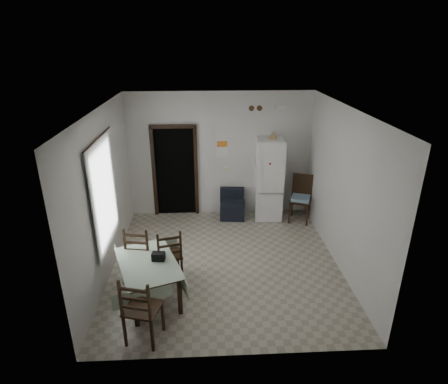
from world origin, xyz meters
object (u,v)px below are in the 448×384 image
corner_chair (301,199)px  dining_table (149,280)px  dining_chair_far_left (141,251)px  navy_seat (233,204)px  dining_chair_far_right (169,254)px  fridge (269,179)px  dining_chair_near_head (143,307)px

corner_chair → dining_table: 4.08m
dining_table → dining_chair_far_left: 0.65m
navy_seat → corner_chair: 1.57m
dining_table → dining_chair_far_right: (0.28, 0.51, 0.17)m
fridge → dining_chair_far_right: 3.22m
dining_table → dining_chair_far_left: dining_chair_far_left is taller
dining_chair_far_left → dining_chair_far_right: size_ratio=1.04×
fridge → dining_chair_near_head: (-2.36, -3.80, -0.41)m
navy_seat → dining_chair_far_right: bearing=-112.4°
dining_chair_far_right → dining_chair_near_head: size_ratio=0.94×
dining_table → dining_chair_far_right: dining_chair_far_right is taller
corner_chair → dining_chair_far_left: corner_chair is taller
navy_seat → dining_chair_far_left: bearing=-121.6°
navy_seat → dining_chair_near_head: size_ratio=0.63×
fridge → dining_chair_near_head: bearing=-118.4°
fridge → corner_chair: size_ratio=1.76×
fridge → dining_table: bearing=-126.2°
corner_chair → dining_chair_far_right: bearing=-122.1°
fridge → corner_chair: fridge is taller
dining_chair_near_head → dining_table: bearing=-72.3°
dining_chair_far_left → dining_chair_near_head: bearing=109.3°
dining_table → dining_chair_far_left: size_ratio=1.24×
corner_chair → dining_chair_far_right: size_ratio=1.07×
corner_chair → dining_chair_near_head: dining_chair_near_head is taller
corner_chair → dining_table: corner_chair is taller
corner_chair → dining_chair_far_left: size_ratio=1.03×
navy_seat → corner_chair: corner_chair is taller
navy_seat → dining_chair_far_left: 2.91m
fridge → dining_chair_far_right: (-2.12, -2.38, -0.44)m
dining_chair_far_left → dining_chair_near_head: 1.51m
corner_chair → dining_chair_near_head: 4.69m
dining_chair_far_left → dining_table: bearing=119.3°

